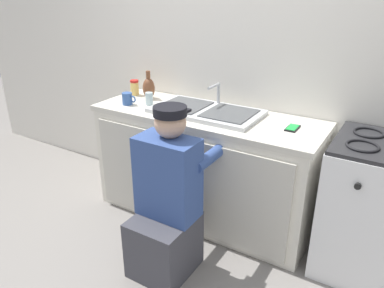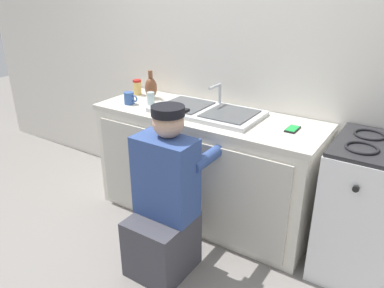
# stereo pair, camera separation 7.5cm
# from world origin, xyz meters

# --- Properties ---
(ground_plane) EXTENTS (12.00, 12.00, 0.00)m
(ground_plane) POSITION_xyz_m (0.00, 0.00, 0.00)
(ground_plane) COLOR gray
(back_wall) EXTENTS (6.00, 0.10, 2.50)m
(back_wall) POSITION_xyz_m (0.00, 0.65, 1.25)
(back_wall) COLOR silver
(back_wall) RESTS_ON ground_plane
(counter_cabinet) EXTENTS (1.70, 0.62, 0.83)m
(counter_cabinet) POSITION_xyz_m (0.00, 0.29, 0.41)
(counter_cabinet) COLOR silver
(counter_cabinet) RESTS_ON ground_plane
(countertop) EXTENTS (1.74, 0.62, 0.04)m
(countertop) POSITION_xyz_m (0.00, 0.30, 0.85)
(countertop) COLOR beige
(countertop) RESTS_ON counter_cabinet
(sink_double_basin) EXTENTS (0.80, 0.44, 0.19)m
(sink_double_basin) POSITION_xyz_m (0.00, 0.30, 0.89)
(sink_double_basin) COLOR silver
(sink_double_basin) RESTS_ON countertop
(stove_range) EXTENTS (0.63, 0.62, 0.91)m
(stove_range) POSITION_xyz_m (1.23, 0.30, 0.45)
(stove_range) COLOR white
(stove_range) RESTS_ON ground_plane
(plumber_person) EXTENTS (0.42, 0.61, 1.10)m
(plumber_person) POSITION_xyz_m (0.10, -0.37, 0.46)
(plumber_person) COLOR #3F3F47
(plumber_person) RESTS_ON ground_plane
(cell_phone) EXTENTS (0.07, 0.14, 0.01)m
(cell_phone) POSITION_xyz_m (0.64, 0.32, 0.88)
(cell_phone) COLOR black
(cell_phone) RESTS_ON countertop
(water_glass) EXTENTS (0.06, 0.06, 0.10)m
(water_glass) POSITION_xyz_m (-0.48, 0.25, 0.92)
(water_glass) COLOR #ADC6CC
(water_glass) RESTS_ON countertop
(coffee_mug) EXTENTS (0.13, 0.08, 0.09)m
(coffee_mug) POSITION_xyz_m (-0.63, 0.17, 0.92)
(coffee_mug) COLOR #335699
(coffee_mug) RESTS_ON countertop
(condiment_jar) EXTENTS (0.07, 0.07, 0.13)m
(condiment_jar) POSITION_xyz_m (-0.77, 0.41, 0.94)
(condiment_jar) COLOR #DBB760
(condiment_jar) RESTS_ON countertop
(vase_decorative) EXTENTS (0.10, 0.10, 0.23)m
(vase_decorative) POSITION_xyz_m (-0.60, 0.39, 0.96)
(vase_decorative) COLOR brown
(vase_decorative) RESTS_ON countertop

